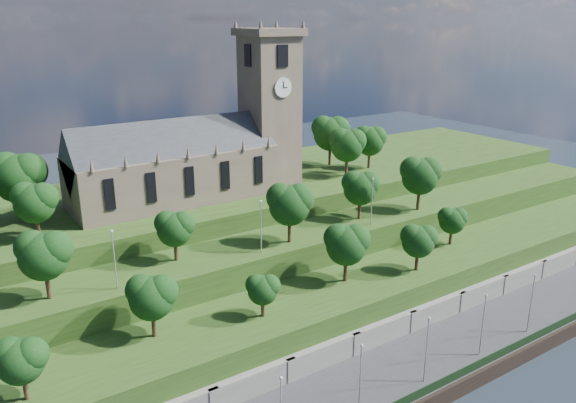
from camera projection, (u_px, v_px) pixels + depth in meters
promenade at (352, 397)px, 64.93m from camera, size 160.00×12.00×2.00m
retaining_wall at (321, 361)px, 69.19m from camera, size 160.00×2.10×5.00m
embankment_lower at (294, 329)px, 73.50m from camera, size 160.00×12.00×8.00m
embankment_upper at (251, 283)px, 81.58m from camera, size 160.00×10.00×12.00m
hilltop at (191, 231)px, 97.74m from camera, size 160.00×32.00×15.00m
church at (201, 150)px, 90.31m from camera, size 38.60×12.35×27.60m
trees_lower at (299, 264)px, 71.43m from camera, size 68.85×8.90×8.36m
trees_upper at (293, 201)px, 80.53m from camera, size 65.06×8.37×9.13m
trees_hilltop at (204, 158)px, 90.13m from camera, size 75.01×15.89×10.23m
lamp_posts_promenade at (360, 374)px, 59.28m from camera, size 60.36×0.36×8.54m
lamp_posts_upper at (261, 222)px, 75.99m from camera, size 40.36×0.36×7.55m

